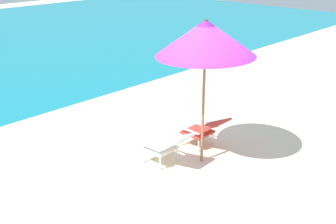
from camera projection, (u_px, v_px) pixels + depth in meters
ground_plane at (69, 105)px, 10.50m from camera, size 40.00×40.00×0.00m
lounge_chair_left at (167, 145)px, 7.48m from camera, size 0.58×0.90×0.68m
lounge_chair_right at (205, 129)px, 8.13m from camera, size 0.56×0.89×0.68m
beach_umbrella_center at (206, 38)px, 6.91m from camera, size 2.05×2.06×2.62m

